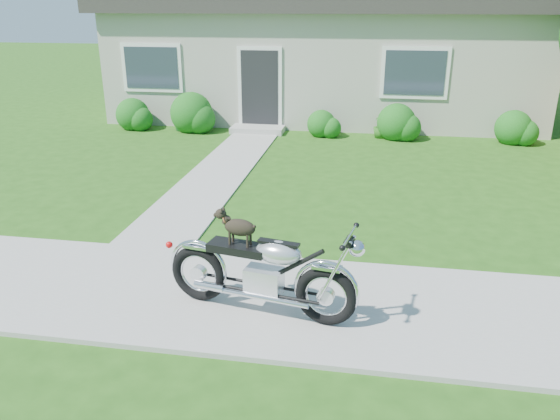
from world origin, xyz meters
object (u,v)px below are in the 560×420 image
object	(u,v)px
house	(327,41)
potted_plant_left	(181,114)
motorcycle_with_dog	(263,271)
potted_plant_right	(381,125)

from	to	relation	value
house	potted_plant_left	bearing A→B (deg)	-136.30
house	motorcycle_with_dog	bearing A→B (deg)	-87.93
potted_plant_right	motorcycle_with_dog	size ratio (longest dim) A/B	0.31
house	motorcycle_with_dog	distance (m)	12.44
motorcycle_with_dog	house	bearing A→B (deg)	102.56
house	motorcycle_with_dog	size ratio (longest dim) A/B	5.71
potted_plant_right	motorcycle_with_dog	world-z (taller)	motorcycle_with_dog
house	potted_plant_left	xyz separation A→B (m)	(-3.61, -3.44, -1.73)
potted_plant_left	house	bearing A→B (deg)	43.70
house	potted_plant_left	distance (m)	5.28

